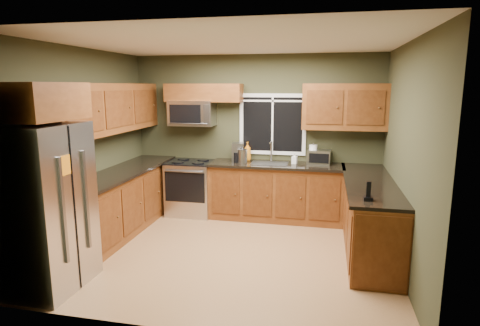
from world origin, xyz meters
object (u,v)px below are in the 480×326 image
at_px(microwave, 192,113).
at_px(coffee_maker, 238,153).
at_px(refrigerator, 45,208).
at_px(soap_bottle_b, 295,158).
at_px(soap_bottle_c, 239,155).
at_px(kettle, 242,155).
at_px(range, 191,187).
at_px(paper_towel_roll, 313,154).
at_px(toaster_oven, 319,157).
at_px(cordless_phone, 368,195).
at_px(soap_bottle_a, 247,151).

height_order(microwave, coffee_maker, microwave).
relative_size(refrigerator, soap_bottle_b, 10.07).
bearing_deg(soap_bottle_b, refrigerator, -130.64).
bearing_deg(soap_bottle_c, kettle, -67.60).
height_order(range, soap_bottle_b, soap_bottle_b).
bearing_deg(paper_towel_roll, toaster_oven, -23.10).
xyz_separation_m(range, microwave, (-0.00, 0.14, 1.26)).
relative_size(kettle, soap_bottle_b, 1.57).
bearing_deg(toaster_oven, cordless_phone, -74.27).
height_order(refrigerator, cordless_phone, refrigerator).
bearing_deg(microwave, coffee_maker, -6.40).
distance_m(toaster_oven, soap_bottle_c, 1.34).
bearing_deg(toaster_oven, microwave, -179.70).
xyz_separation_m(coffee_maker, paper_towel_roll, (1.23, 0.14, 0.00)).
bearing_deg(coffee_maker, kettle, -43.19).
bearing_deg(microwave, soap_bottle_b, -2.11).
distance_m(range, kettle, 1.09).
bearing_deg(microwave, range, -89.98).
bearing_deg(soap_bottle_a, microwave, -176.34).
distance_m(range, microwave, 1.27).
xyz_separation_m(microwave, coffee_maker, (0.81, -0.09, -0.64)).
height_order(toaster_oven, kettle, kettle).
bearing_deg(microwave, toaster_oven, 0.30).
distance_m(coffee_maker, soap_bottle_c, 0.18).
relative_size(range, kettle, 3.34).
relative_size(microwave, soap_bottle_b, 4.25).
relative_size(range, coffee_maker, 2.94).
bearing_deg(soap_bottle_b, kettle, -171.97).
bearing_deg(soap_bottle_a, range, -168.27).
relative_size(range, paper_towel_roll, 2.82).
bearing_deg(soap_bottle_b, range, -177.66).
relative_size(toaster_oven, soap_bottle_a, 1.23).
relative_size(soap_bottle_a, soap_bottle_b, 1.76).
distance_m(refrigerator, paper_towel_roll, 4.03).
bearing_deg(coffee_maker, soap_bottle_b, 1.62).
height_order(microwave, soap_bottle_c, microwave).
distance_m(paper_towel_roll, soap_bottle_b, 0.32).
height_order(soap_bottle_a, cordless_phone, soap_bottle_a).
relative_size(range, soap_bottle_b, 5.25).
xyz_separation_m(coffee_maker, soap_bottle_b, (0.94, 0.03, -0.06)).
relative_size(coffee_maker, soap_bottle_b, 1.78).
bearing_deg(paper_towel_roll, soap_bottle_c, 179.09).
xyz_separation_m(coffee_maker, kettle, (0.10, -0.09, -0.02)).
bearing_deg(paper_towel_roll, microwave, -178.50).
xyz_separation_m(toaster_oven, cordless_phone, (0.57, -2.04, -0.05)).
xyz_separation_m(toaster_oven, coffee_maker, (-1.33, -0.10, 0.03)).
bearing_deg(cordless_phone, range, 145.11).
bearing_deg(range, soap_bottle_c, 14.57).
xyz_separation_m(soap_bottle_b, cordless_phone, (0.96, -1.96, -0.02)).
bearing_deg(soap_bottle_c, toaster_oven, -2.66).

